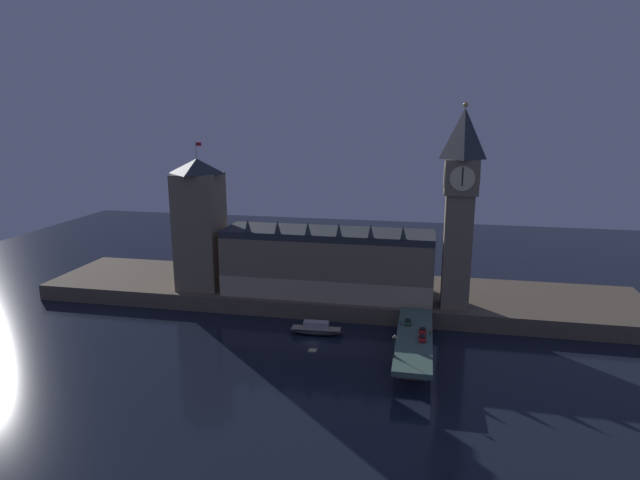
# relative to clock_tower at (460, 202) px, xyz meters

# --- Properties ---
(ground_plane) EXTENTS (400.00, 400.00, 0.00)m
(ground_plane) POSITION_rel_clock_tower_xyz_m (-43.26, -25.96, -41.15)
(ground_plane) COLOR black
(embankment) EXTENTS (220.00, 42.00, 5.80)m
(embankment) POSITION_rel_clock_tower_xyz_m (-43.26, 13.04, -38.25)
(embankment) COLOR brown
(embankment) RESTS_ON ground_plane
(parliament_hall) EXTENTS (74.35, 20.67, 27.82)m
(parliament_hall) POSITION_rel_clock_tower_xyz_m (-44.22, 4.70, -23.78)
(parliament_hall) COLOR #7F7056
(parliament_hall) RESTS_ON embankment
(clock_tower) EXTENTS (11.02, 11.13, 66.76)m
(clock_tower) POSITION_rel_clock_tower_xyz_m (0.00, 0.00, 0.00)
(clock_tower) COLOR #7F7056
(clock_tower) RESTS_ON embankment
(victoria_tower) EXTENTS (15.68, 15.68, 53.74)m
(victoria_tower) POSITION_rel_clock_tower_xyz_m (-91.66, 3.23, -11.39)
(victoria_tower) COLOR #7F7056
(victoria_tower) RESTS_ON embankment
(bridge) EXTENTS (10.16, 46.00, 6.94)m
(bridge) POSITION_rel_clock_tower_xyz_m (-12.26, -30.96, -36.34)
(bridge) COLOR #476656
(bridge) RESTS_ON ground_plane
(car_northbound_lead) EXTENTS (1.94, 4.15, 1.31)m
(car_northbound_lead) POSITION_rel_clock_tower_xyz_m (-14.50, -21.94, -33.60)
(car_northbound_lead) COLOR #235633
(car_northbound_lead) RESTS_ON bridge
(car_southbound_lead) EXTENTS (2.04, 4.34, 1.32)m
(car_southbound_lead) POSITION_rel_clock_tower_xyz_m (-10.03, -33.28, -33.59)
(car_southbound_lead) COLOR red
(car_southbound_lead) RESTS_ON bridge
(car_southbound_trail) EXTENTS (1.98, 4.27, 1.34)m
(car_southbound_trail) POSITION_rel_clock_tower_xyz_m (-10.03, -27.85, -33.58)
(car_southbound_trail) COLOR red
(car_southbound_trail) RESTS_ON bridge
(pedestrian_mid_walk) EXTENTS (0.38, 0.38, 1.74)m
(pedestrian_mid_walk) POSITION_rel_clock_tower_xyz_m (-7.79, -29.37, -33.29)
(pedestrian_mid_walk) COLOR black
(pedestrian_mid_walk) RESTS_ON bridge
(pedestrian_far_rail) EXTENTS (0.38, 0.38, 1.59)m
(pedestrian_far_rail) POSITION_rel_clock_tower_xyz_m (-16.73, -23.54, -33.38)
(pedestrian_far_rail) COLOR black
(pedestrian_far_rail) RESTS_ON bridge
(street_lamp_near) EXTENTS (1.34, 0.60, 6.13)m
(street_lamp_near) POSITION_rel_clock_tower_xyz_m (-17.13, -45.68, -30.37)
(street_lamp_near) COLOR #2D3333
(street_lamp_near) RESTS_ON bridge
(boat_upstream) EXTENTS (17.95, 5.29, 4.41)m
(boat_upstream) POSITION_rel_clock_tower_xyz_m (-43.45, -19.48, -39.54)
(boat_upstream) COLOR #28282D
(boat_upstream) RESTS_ON ground_plane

